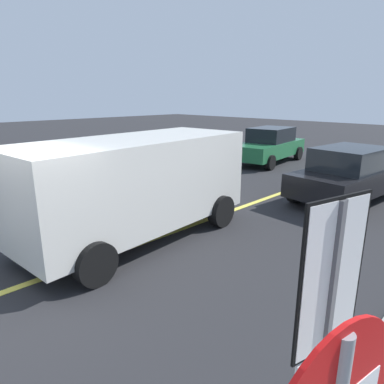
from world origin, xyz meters
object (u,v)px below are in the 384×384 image
at_px(speed_limit_sign, 327,317).
at_px(white_van, 136,182).
at_px(car_black_behind_van, 351,174).
at_px(car_green_near_curb, 269,145).

relative_size(speed_limit_sign, white_van, 0.47).
height_order(white_van, car_black_behind_van, white_van).
xyz_separation_m(speed_limit_sign, white_van, (2.37, 5.22, -0.50)).
height_order(speed_limit_sign, car_black_behind_van, speed_limit_sign).
bearing_deg(white_van, speed_limit_sign, -114.37).
distance_m(car_black_behind_van, car_green_near_curb, 6.29).
xyz_separation_m(car_black_behind_van, car_green_near_curb, (3.56, 5.18, 0.00)).
relative_size(speed_limit_sign, car_green_near_curb, 0.53).
bearing_deg(speed_limit_sign, white_van, 65.63).
bearing_deg(car_green_near_curb, white_van, -162.81).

